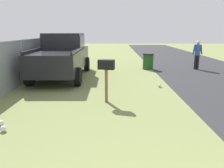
# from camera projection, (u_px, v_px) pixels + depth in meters

# --- Properties ---
(mailbox) EXTENTS (0.32, 0.54, 1.36)m
(mailbox) POSITION_uv_depth(u_px,v_px,m) (106.00, 68.00, 6.83)
(mailbox) COLOR brown
(mailbox) RESTS_ON ground
(pickup_truck) EXTENTS (5.39, 2.29, 2.09)m
(pickup_truck) POSITION_uv_depth(u_px,v_px,m) (63.00, 54.00, 10.79)
(pickup_truck) COLOR black
(pickup_truck) RESTS_ON ground
(trash_bin) EXTENTS (0.64, 0.64, 0.92)m
(trash_bin) POSITION_uv_depth(u_px,v_px,m) (148.00, 61.00, 13.00)
(trash_bin) COLOR #1E4C1E
(trash_bin) RESTS_ON ground
(pedestrian) EXTENTS (0.30, 0.57, 1.66)m
(pedestrian) POSITION_uv_depth(u_px,v_px,m) (197.00, 53.00, 12.83)
(pedestrian) COLOR black
(pedestrian) RESTS_ON ground
(fence_section) EXTENTS (16.66, 0.07, 1.84)m
(fence_section) POSITION_uv_depth(u_px,v_px,m) (10.00, 65.00, 8.20)
(fence_section) COLOR #9EA3A8
(fence_section) RESTS_ON ground
(litter_bag_midfield_a) EXTENTS (0.14, 0.14, 0.14)m
(litter_bag_midfield_a) POSITION_uv_depth(u_px,v_px,m) (160.00, 86.00, 8.89)
(litter_bag_midfield_a) COLOR silver
(litter_bag_midfield_a) RESTS_ON ground
(litter_bag_by_mailbox) EXTENTS (0.14, 0.14, 0.14)m
(litter_bag_by_mailbox) POSITION_uv_depth(u_px,v_px,m) (1.00, 123.00, 5.27)
(litter_bag_by_mailbox) COLOR silver
(litter_bag_by_mailbox) RESTS_ON ground
(litter_bag_far_scatter) EXTENTS (0.14, 0.14, 0.14)m
(litter_bag_far_scatter) POSITION_uv_depth(u_px,v_px,m) (3.00, 129.00, 4.96)
(litter_bag_far_scatter) COLOR silver
(litter_bag_far_scatter) RESTS_ON ground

